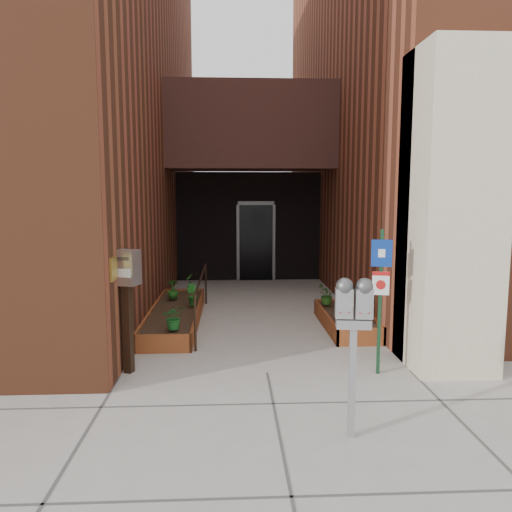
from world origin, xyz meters
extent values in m
plane|color=#9E9991|center=(0.00, 0.00, 0.00)|extent=(80.00, 80.00, 0.00)
cube|color=brown|center=(-6.00, 6.70, 5.00)|extent=(8.00, 14.60, 10.00)
cube|color=brown|center=(6.00, 7.15, 5.00)|extent=(8.00, 13.70, 10.00)
cube|color=beige|center=(2.55, 0.20, 2.20)|extent=(1.10, 1.20, 4.40)
cube|color=#311A15|center=(0.00, 6.00, 4.00)|extent=(4.20, 2.00, 2.00)
cube|color=black|center=(0.00, 7.40, 1.50)|extent=(4.00, 0.30, 3.00)
cube|color=black|center=(0.20, 7.22, 1.05)|extent=(0.90, 0.06, 2.10)
cube|color=#B79338|center=(-1.99, -0.20, 1.50)|extent=(0.04, 0.30, 0.30)
cube|color=maroon|center=(-1.55, 0.92, 0.15)|extent=(0.90, 0.04, 0.30)
cube|color=maroon|center=(-1.55, 4.48, 0.15)|extent=(0.90, 0.04, 0.30)
cube|color=maroon|center=(-1.98, 2.70, 0.15)|extent=(0.04, 3.60, 0.30)
cube|color=maroon|center=(-1.12, 2.70, 0.15)|extent=(0.04, 3.60, 0.30)
cube|color=black|center=(-1.55, 2.70, 0.13)|extent=(0.82, 3.52, 0.26)
cube|color=maroon|center=(1.60, 1.12, 0.15)|extent=(0.80, 0.04, 0.30)
cube|color=maroon|center=(1.60, 3.28, 0.15)|extent=(0.80, 0.04, 0.30)
cube|color=maroon|center=(1.22, 2.20, 0.15)|extent=(0.04, 2.20, 0.30)
cube|color=maroon|center=(1.98, 2.20, 0.15)|extent=(0.04, 2.20, 0.30)
cube|color=black|center=(1.60, 2.20, 0.13)|extent=(0.72, 2.12, 0.26)
cylinder|color=black|center=(-1.05, 1.00, 0.45)|extent=(0.04, 0.04, 0.90)
cylinder|color=black|center=(-1.05, 4.30, 0.45)|extent=(0.04, 0.04, 0.90)
cylinder|color=black|center=(-1.05, 2.65, 0.88)|extent=(0.04, 3.30, 0.04)
cube|color=#959497|center=(0.72, -1.82, 0.57)|extent=(0.08, 0.08, 1.14)
cube|color=#959497|center=(0.72, -1.82, 1.18)|extent=(0.36, 0.18, 0.09)
cube|color=#959497|center=(0.63, -1.81, 1.39)|extent=(0.18, 0.13, 0.30)
sphere|color=#59595B|center=(0.63, -1.81, 1.56)|extent=(0.17, 0.17, 0.17)
cube|color=white|center=(0.62, -1.87, 1.41)|extent=(0.10, 0.02, 0.06)
cube|color=#B21414|center=(0.62, -1.87, 1.32)|extent=(0.10, 0.02, 0.03)
cube|color=#959497|center=(0.82, -1.83, 1.39)|extent=(0.18, 0.13, 0.30)
sphere|color=#59595B|center=(0.82, -1.83, 1.56)|extent=(0.17, 0.17, 0.17)
cube|color=white|center=(0.81, -1.89, 1.41)|extent=(0.10, 0.02, 0.06)
cube|color=#B21414|center=(0.81, -1.89, 1.32)|extent=(0.10, 0.02, 0.03)
cube|color=#13361E|center=(1.52, -0.08, 0.99)|extent=(0.05, 0.05, 1.98)
cube|color=navy|center=(1.51, -0.11, 1.67)|extent=(0.27, 0.08, 0.36)
cube|color=white|center=(1.51, -0.11, 1.67)|extent=(0.09, 0.03, 0.11)
cube|color=white|center=(1.51, -0.11, 1.26)|extent=(0.22, 0.07, 0.32)
cube|color=#B21414|center=(1.51, -0.11, 1.39)|extent=(0.22, 0.06, 0.05)
cylinder|color=#B21414|center=(1.51, -0.12, 1.24)|extent=(0.13, 0.04, 0.13)
cube|color=black|center=(-1.90, 0.13, 0.62)|extent=(0.14, 0.14, 1.24)
cube|color=#BABABC|center=(-1.90, 0.13, 1.46)|extent=(0.40, 0.34, 0.47)
cube|color=#59595B|center=(-1.94, 0.01, 1.60)|extent=(0.24, 0.09, 0.05)
cube|color=white|center=(-1.94, 0.01, 1.41)|extent=(0.26, 0.10, 0.11)
imported|color=#1B5F21|center=(-1.39, 1.20, 0.50)|extent=(0.40, 0.40, 0.40)
imported|color=#1B5E1A|center=(-1.25, 2.88, 0.50)|extent=(0.32, 0.32, 0.41)
imported|color=#1F5E1B|center=(-1.68, 3.49, 0.50)|extent=(0.26, 0.26, 0.39)
imported|color=#235B1A|center=(-1.41, 4.30, 0.49)|extent=(0.24, 0.24, 0.38)
imported|color=#17531A|center=(1.35, 1.36, 0.47)|extent=(0.21, 0.21, 0.34)
imported|color=#195317|center=(1.85, 2.84, 0.48)|extent=(0.27, 0.27, 0.36)
imported|color=#225718|center=(1.35, 2.79, 0.49)|extent=(0.48, 0.48, 0.38)
camera|label=1|loc=(-0.48, -6.57, 2.49)|focal=35.00mm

